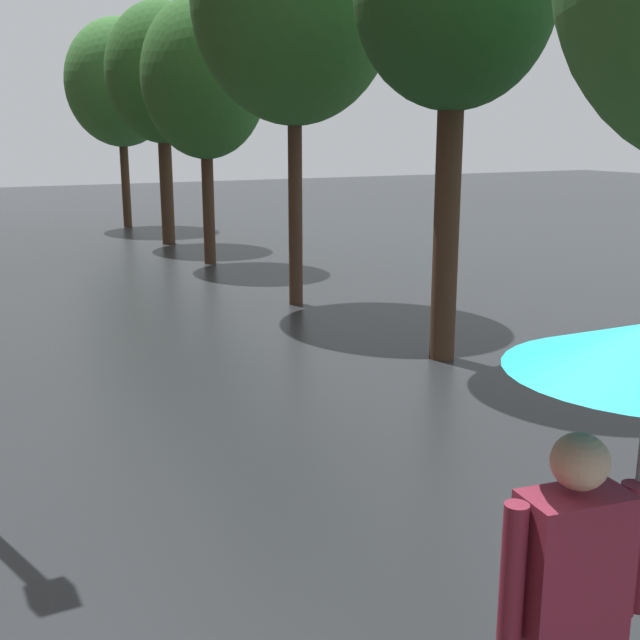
% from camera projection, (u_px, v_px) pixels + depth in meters
% --- Properties ---
extents(street_tree_2, '(3.01, 3.01, 6.31)m').
position_uv_depth(street_tree_2, '(294.00, 0.00, 11.37)').
color(street_tree_2, '#473323').
rests_on(street_tree_2, ground).
extents(street_tree_3, '(2.48, 2.48, 5.26)m').
position_uv_depth(street_tree_3, '(204.00, 78.00, 15.42)').
color(street_tree_3, '#473323').
rests_on(street_tree_3, ground).
extents(street_tree_4, '(2.58, 2.58, 5.58)m').
position_uv_depth(street_tree_4, '(161.00, 74.00, 18.19)').
color(street_tree_4, '#473323').
rests_on(street_tree_4, ground).
extents(street_tree_5, '(2.96, 2.96, 5.68)m').
position_uv_depth(street_tree_5, '(120.00, 83.00, 21.55)').
color(street_tree_5, '#473323').
rests_on(street_tree_5, ground).
extents(couple_under_umbrella, '(1.15, 1.05, 2.00)m').
position_uv_depth(couple_under_umbrella, '(639.00, 502.00, 2.94)').
color(couple_under_umbrella, '#1E233D').
rests_on(couple_under_umbrella, ground).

